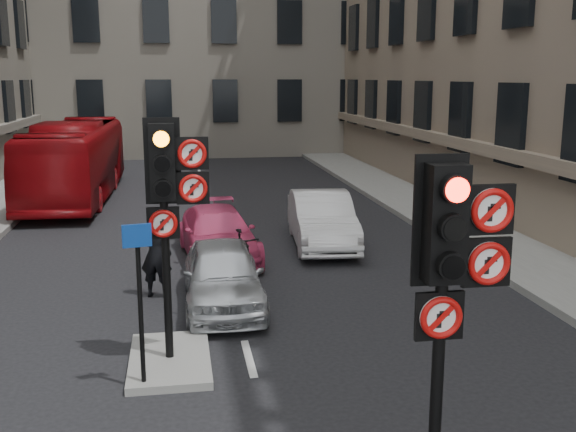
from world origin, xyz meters
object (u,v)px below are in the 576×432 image
object	(u,v)px
car_silver	(223,275)
motorcycle	(243,257)
bus_red	(76,160)
motorcyclist	(156,254)
car_white	(322,220)
signal_near	(452,262)
car_pink	(218,234)
info_sign	(139,281)
signal_far	(169,188)

from	to	relation	value
car_silver	motorcycle	size ratio (longest dim) A/B	2.02
bus_red	motorcyclist	distance (m)	11.86
car_silver	car_white	size ratio (longest dim) A/B	0.87
bus_red	car_silver	bearing A→B (deg)	-69.29
signal_near	car_silver	distance (m)	7.00
car_pink	info_sign	world-z (taller)	info_sign
car_pink	car_silver	bearing A→B (deg)	-96.93
info_sign	motorcyclist	bearing A→B (deg)	77.91
car_pink	motorcyclist	xyz separation A→B (m)	(-1.37, -2.72, 0.28)
motorcycle	info_sign	xyz separation A→B (m)	(-1.85, -4.77, 1.03)
signal_near	motorcycle	world-z (taller)	signal_near
signal_near	signal_far	size ratio (longest dim) A/B	1.00
bus_red	motorcyclist	xyz separation A→B (m)	(3.04, -11.45, -0.51)
car_silver	motorcycle	bearing A→B (deg)	71.25
motorcycle	info_sign	bearing A→B (deg)	-118.50
signal_near	car_pink	xyz separation A→B (m)	(-1.58, 10.00, -2.00)
bus_red	info_sign	distance (m)	15.82
signal_far	bus_red	distance (m)	15.17
signal_near	motorcycle	size ratio (longest dim) A/B	1.99
car_white	car_pink	size ratio (longest dim) A/B	1.02
motorcycle	bus_red	bearing A→B (deg)	106.74
bus_red	info_sign	bearing A→B (deg)	-77.86
signal_far	car_white	bearing A→B (deg)	61.13
car_silver	motorcycle	world-z (taller)	car_silver
car_silver	car_pink	size ratio (longest dim) A/B	0.90
car_pink	motorcycle	size ratio (longest dim) A/B	2.25
signal_far	car_silver	size ratio (longest dim) A/B	0.99
bus_red	car_white	bearing A→B (deg)	-46.91
signal_near	bus_red	world-z (taller)	signal_near
car_silver	car_pink	bearing A→B (deg)	88.72
car_white	motorcycle	world-z (taller)	car_white
car_white	bus_red	xyz separation A→B (m)	(-7.11, 7.98, 0.69)
signal_far	motorcycle	size ratio (longest dim) A/B	1.99
signal_near	info_sign	xyz separation A→B (m)	(-3.04, 3.19, -1.01)
signal_far	car_white	world-z (taller)	signal_far
car_silver	bus_red	size ratio (longest dim) A/B	0.37
signal_near	info_sign	bearing A→B (deg)	133.60
car_white	motorcyclist	size ratio (longest dim) A/B	2.39
car_pink	bus_red	distance (m)	9.81
info_sign	motorcycle	bearing A→B (deg)	57.91
car_silver	motorcyclist	size ratio (longest dim) A/B	2.09
car_white	bus_red	size ratio (longest dim) A/B	0.42
car_pink	info_sign	distance (m)	7.03
car_pink	motorcyclist	distance (m)	3.06
motorcyclist	signal_far	bearing A→B (deg)	110.83
car_white	info_sign	size ratio (longest dim) A/B	1.84
signal_near	car_silver	xyz separation A→B (m)	(-1.70, 6.50, -1.97)
bus_red	motorcycle	distance (m)	11.82
car_silver	bus_red	bearing A→B (deg)	110.01
signal_far	car_silver	xyz separation A→B (m)	(0.90, 2.50, -2.09)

